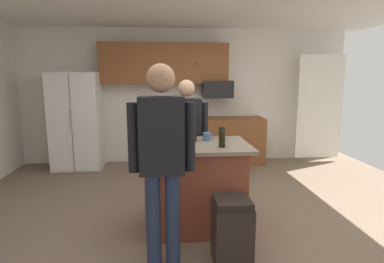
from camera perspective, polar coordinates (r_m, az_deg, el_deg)
floor at (r=3.85m, az=1.62°, el=-16.01°), size 7.04×7.04×0.00m
back_wall at (r=6.26m, az=-1.31°, el=6.44°), size 6.40×0.10×2.60m
french_door_window_panel at (r=6.59m, az=22.18°, el=4.14°), size 0.90×0.06×2.00m
cabinet_run_upper at (r=6.04m, az=-5.09°, el=12.21°), size 2.40×0.38×0.75m
cabinet_run_lower at (r=6.13m, az=4.52°, el=-1.69°), size 1.80×0.63×0.90m
refrigerator at (r=6.09m, az=-20.18°, el=1.78°), size 0.86×0.76×1.77m
microwave_over_range at (r=6.03m, az=4.62°, el=7.70°), size 0.56×0.40×0.32m
kitchen_island at (r=3.53m, az=0.44°, el=-9.83°), size 1.19×0.83×0.97m
person_guest_right at (r=4.15m, az=-0.98°, el=-0.28°), size 0.57×0.22×1.65m
person_host_foreground at (r=2.67m, az=-5.49°, el=-3.94°), size 0.57×0.24×1.79m
glass_dark_ale at (r=3.24m, az=5.49°, el=-1.42°), size 0.07×0.07×0.17m
mug_blue_stoneware at (r=3.57m, az=2.76°, el=-0.94°), size 0.13×0.09×0.09m
glass_short_whisky at (r=3.50m, az=0.34°, el=-0.51°), size 0.06×0.06×0.17m
glass_stout_tall at (r=3.66m, az=5.48°, el=-0.32°), size 0.07×0.07×0.14m
mug_ceramic_white at (r=3.54m, az=-2.17°, el=-0.93°), size 0.12×0.08×0.10m
glass_pilsner at (r=3.64m, az=0.23°, el=-0.10°), size 0.07×0.07×0.17m
trash_bin at (r=3.02m, az=7.28°, el=-17.44°), size 0.34×0.34×0.61m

